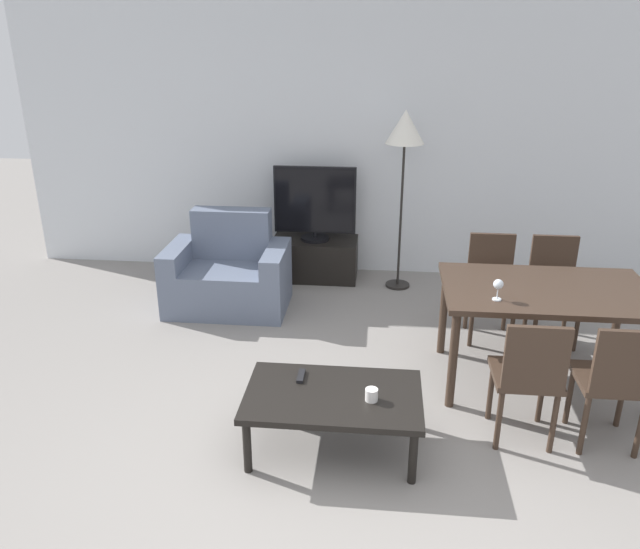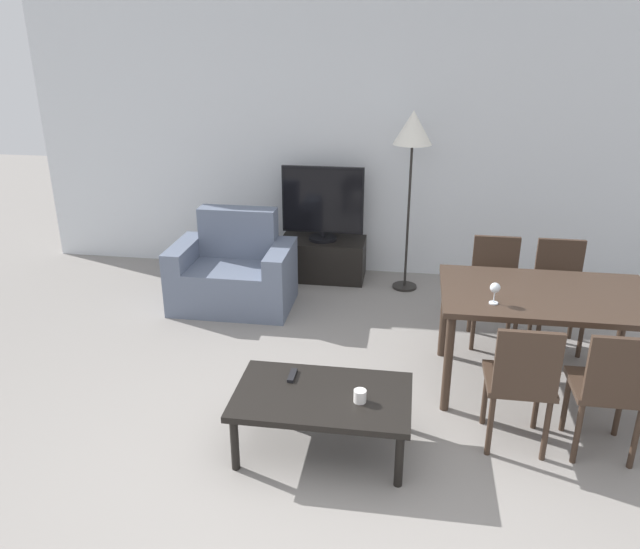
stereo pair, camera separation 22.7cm
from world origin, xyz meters
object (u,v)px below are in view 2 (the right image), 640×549
Objects in this scene: dining_chair_far_left at (495,284)px; floor_lamp at (413,135)px; dining_chair_far at (559,288)px; cup_white_near at (360,396)px; tv_stand at (323,259)px; coffee_table at (322,400)px; tv at (323,204)px; wine_glass_left at (495,289)px; remote_primary at (292,375)px; dining_chair_near_right at (610,386)px; dining_table at (546,304)px; dining_chair_near at (521,379)px; armchair at (234,274)px.

floor_lamp reaches higher than dining_chair_far_left.
dining_chair_far reaches higher than cup_white_near.
tv_stand is 1.00× the size of dining_chair_far_left.
floor_lamp is (0.44, 2.65, 1.17)m from coffee_table.
wine_glass_left is (1.45, -2.11, 0.06)m from tv.
dining_chair_far_left is at bearing -53.25° from floor_lamp.
tv is 2.67m from remote_primary.
dining_chair_near_right is at bearing -71.43° from dining_chair_far_left.
dining_chair_near_right is (2.09, -2.62, -0.30)m from tv.
dining_chair_far is 11.22× the size of cup_white_near.
dining_table is 18.72× the size of cup_white_near.
tv_stand is at bearing 144.51° from dining_chair_far_left.
wine_glass_left is (-0.64, -0.99, 0.36)m from dining_chair_far.
coffee_table is 2.93m from floor_lamp.
dining_chair_near_right is (0.00, -1.49, 0.00)m from dining_chair_far.
coffee_table is 1.72m from dining_table.
floor_lamp is at bearing 85.61° from cup_white_near.
dining_chair_near_right is 1.58m from dining_chair_far_left.
tv_stand is 1.57m from floor_lamp.
dining_table is at bearing -108.57° from dining_chair_far.
floor_lamp reaches higher than dining_chair_near_right.
dining_chair_near is 0.50m from dining_chair_near_right.
armchair is 2.08m from floor_lamp.
cup_white_near is (-1.19, -0.97, -0.24)m from dining_table.
floor_lamp reaches higher than wine_glass_left.
wine_glass_left is (-0.64, 0.51, 0.36)m from dining_chair_near_right.
armchair is at bearing 119.36° from coffee_table.
dining_chair_far is 5.89× the size of wine_glass_left.
remote_primary is 1.43m from wine_glass_left.
dining_chair_far_left is 1.06m from wine_glass_left.
armchair reaches higher than cup_white_near.
tv is at bearing 170.18° from floor_lamp.
tv_stand is at bearing 124.39° from wine_glass_left.
armchair is at bearing 116.34° from remote_primary.
dining_chair_far is at bearing 71.43° from dining_table.
dining_table reaches higher than remote_primary.
armchair is 1.26× the size of dining_chair_far_left.
armchair reaches higher than dining_chair_far_left.
dining_chair_far is at bearing -28.38° from tv.
coffee_table is 0.61× the size of floor_lamp.
tv is 5.61× the size of wine_glass_left.
tv_stand is 2.39m from dining_chair_far.
dining_chair_far_left is 1.60m from floor_lamp.
tv reaches higher than coffee_table.
coffee_table is 0.28m from remote_primary.
tv is at bearing 151.62° from dining_chair_far.
coffee_table is (0.42, -2.80, -0.45)m from tv.
dining_chair_near and dining_chair_far have the same top height.
cup_white_near is at bearing -118.61° from dining_chair_far_left.
remote_primary is at bearing 142.90° from coffee_table.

